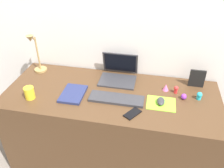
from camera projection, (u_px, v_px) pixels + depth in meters
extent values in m
plane|color=slate|center=(111.00, 156.00, 2.25)|extent=(6.00, 6.00, 0.00)
cube|color=silver|center=(120.00, 66.00, 2.13)|extent=(2.87, 0.05, 1.54)
cube|color=#4C331E|center=(111.00, 128.00, 2.04)|extent=(1.67, 0.68, 0.74)
cube|color=#333338|center=(117.00, 81.00, 1.97)|extent=(0.30, 0.21, 0.01)
cube|color=#333338|center=(120.00, 63.00, 2.02)|extent=(0.30, 0.06, 0.20)
cube|color=black|center=(120.00, 63.00, 2.02)|extent=(0.27, 0.04, 0.17)
cube|color=#333338|center=(116.00, 99.00, 1.76)|extent=(0.41, 0.13, 0.02)
cube|color=#8CDB33|center=(161.00, 103.00, 1.73)|extent=(0.21, 0.17, 0.00)
ellipsoid|color=#333338|center=(161.00, 101.00, 1.72)|extent=(0.06, 0.10, 0.03)
cube|color=black|center=(133.00, 114.00, 1.63)|extent=(0.12, 0.14, 0.01)
cylinder|color=#A5844C|center=(41.00, 70.00, 2.13)|extent=(0.11, 0.11, 0.02)
cylinder|color=#A5844C|center=(38.00, 53.00, 2.04)|extent=(0.01, 0.01, 0.30)
cylinder|color=#A5844C|center=(32.00, 38.00, 1.92)|extent=(0.01, 0.08, 0.08)
cone|color=#A5844C|center=(30.00, 39.00, 1.89)|extent=(0.06, 0.06, 0.05)
cube|color=navy|center=(73.00, 94.00, 1.82)|extent=(0.17, 0.24, 0.02)
cube|color=black|center=(197.00, 78.00, 1.88)|extent=(0.12, 0.02, 0.15)
cylinder|color=yellow|center=(29.00, 93.00, 1.76)|extent=(0.07, 0.07, 0.09)
cone|color=pink|center=(166.00, 87.00, 1.86)|extent=(0.05, 0.05, 0.05)
cylinder|color=red|center=(176.00, 91.00, 1.84)|extent=(0.03, 0.03, 0.03)
sphere|color=red|center=(176.00, 88.00, 1.82)|extent=(0.03, 0.03, 0.03)
ellipsoid|color=purple|center=(184.00, 97.00, 1.76)|extent=(0.04, 0.04, 0.05)
cylinder|color=#28B7CC|center=(199.00, 98.00, 1.77)|extent=(0.03, 0.03, 0.02)
sphere|color=#28B7CC|center=(200.00, 95.00, 1.75)|extent=(0.04, 0.04, 0.04)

